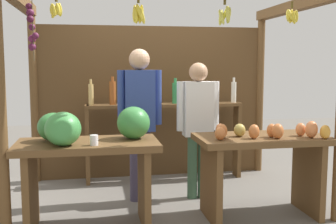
{
  "coord_description": "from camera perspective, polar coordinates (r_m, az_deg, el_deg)",
  "views": [
    {
      "loc": [
        -0.77,
        -4.43,
        1.51
      ],
      "look_at": [
        0.0,
        -0.19,
        1.0
      ],
      "focal_mm": 43.76,
      "sensor_mm": 36.0,
      "label": 1
    }
  ],
  "objects": [
    {
      "name": "ground_plane",
      "position": [
        4.74,
        -0.43,
        -11.84
      ],
      "size": [
        12.0,
        12.0,
        0.0
      ],
      "primitive_type": "plane",
      "color": "slate",
      "rests_on": "ground"
    },
    {
      "name": "market_stall",
      "position": [
        4.92,
        -1.36,
        4.4
      ],
      "size": [
        3.15,
        2.03,
        2.22
      ],
      "color": "brown",
      "rests_on": "ground"
    },
    {
      "name": "fruit_counter_left",
      "position": [
        3.78,
        -11.1,
        -5.15
      ],
      "size": [
        1.27,
        0.65,
        1.11
      ],
      "color": "brown",
      "rests_on": "ground"
    },
    {
      "name": "fruit_counter_right",
      "position": [
        4.13,
        12.95,
        -6.05
      ],
      "size": [
        1.27,
        0.65,
        0.97
      ],
      "color": "brown",
      "rests_on": "ground"
    },
    {
      "name": "bottle_shelf_unit",
      "position": [
        5.27,
        -0.47,
        -0.84
      ],
      "size": [
        2.02,
        0.22,
        1.35
      ],
      "color": "brown",
      "rests_on": "ground"
    },
    {
      "name": "vendor_man",
      "position": [
        4.45,
        -3.95,
        0.22
      ],
      "size": [
        0.48,
        0.23,
        1.67
      ],
      "rotation": [
        0.0,
        0.0,
        -0.08
      ],
      "color": "#433C54",
      "rests_on": "ground"
    },
    {
      "name": "vendor_woman",
      "position": [
        4.55,
        4.19,
        -0.91
      ],
      "size": [
        0.48,
        0.21,
        1.52
      ],
      "rotation": [
        0.0,
        0.0,
        -0.19
      ],
      "color": "#3C5F44",
      "rests_on": "ground"
    }
  ]
}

